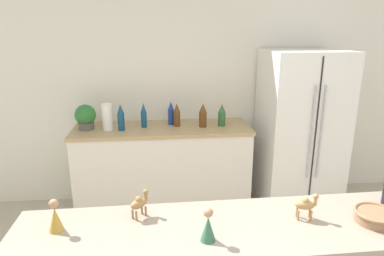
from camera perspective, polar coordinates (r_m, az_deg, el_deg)
name	(u,v)px	position (r m, az deg, el deg)	size (l,w,h in m)	color
wall_back	(187,89)	(3.90, -0.90, 6.48)	(8.00, 0.06, 2.55)	silver
back_counter	(163,168)	(3.79, -4.83, -6.61)	(1.86, 0.63, 0.93)	silver
refrigerator	(300,131)	(3.91, 17.53, -0.45)	(0.82, 0.74, 1.73)	white
potted_plant	(86,117)	(3.68, -17.33, 1.83)	(0.21, 0.21, 0.26)	#595451
paper_towel_roll	(107,117)	(3.59, -13.92, 1.83)	(0.11, 0.11, 0.28)	white
back_bottle_0	(171,113)	(3.70, -3.52, 2.49)	(0.07, 0.07, 0.26)	navy
back_bottle_1	(121,117)	(3.55, -11.77, 1.75)	(0.07, 0.07, 0.28)	navy
back_bottle_2	(203,115)	(3.60, 1.82, 2.12)	(0.08, 0.08, 0.26)	brown
back_bottle_3	(177,115)	(3.62, -2.54, 2.15)	(0.07, 0.07, 0.26)	brown
back_bottle_4	(222,115)	(3.66, 4.99, 2.12)	(0.08, 0.08, 0.24)	#2D6033
back_bottle_5	(144,116)	(3.62, -8.05, 2.07)	(0.06, 0.06, 0.26)	navy
fruit_bowl	(376,216)	(2.06, 28.30, -12.79)	(0.22, 0.22, 0.06)	#8C6647
camel_figurine	(306,204)	(1.92, 18.45, -11.95)	(0.12, 0.07, 0.15)	#A87F4C
camel_figurine_second	(139,203)	(1.86, -8.75, -12.20)	(0.11, 0.11, 0.14)	olive
wise_man_figurine_crimson	(55,217)	(1.86, -21.83, -13.66)	(0.07, 0.07, 0.17)	#B28933
wise_man_figurine_purple	(208,227)	(1.67, 2.70, -16.10)	(0.07, 0.07, 0.17)	#33664C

